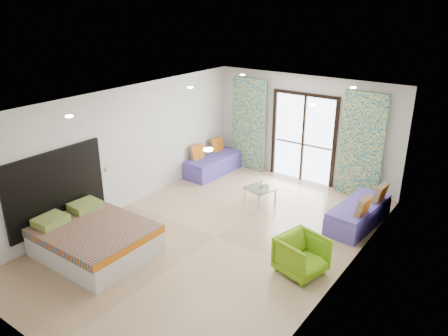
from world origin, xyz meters
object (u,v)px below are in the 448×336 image
Objects in this scene: bed at (94,239)px; daybed_right at (359,214)px; daybed_left at (213,164)px; armchair at (302,253)px; coffee_table at (260,190)px.

daybed_right is at bearing 47.28° from bed.
daybed_left is 4.90m from armchair.
bed is 3.77m from armchair.
armchair is (-0.21, -2.22, 0.11)m from daybed_right.
bed is 1.11× the size of daybed_right.
daybed_left is 0.97× the size of daybed_right.
daybed_right is 2.24m from coffee_table.
bed is at bearing 130.82° from armchair.
daybed_right is 2.51× the size of coffee_table.
bed is 1.14× the size of daybed_left.
bed is at bearing -127.60° from daybed_right.
daybed_right is at bearing 9.02° from armchair.
coffee_table is at bearing -167.54° from daybed_right.
daybed_left is 2.19m from coffee_table.
armchair is at bearing -43.90° from coffee_table.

